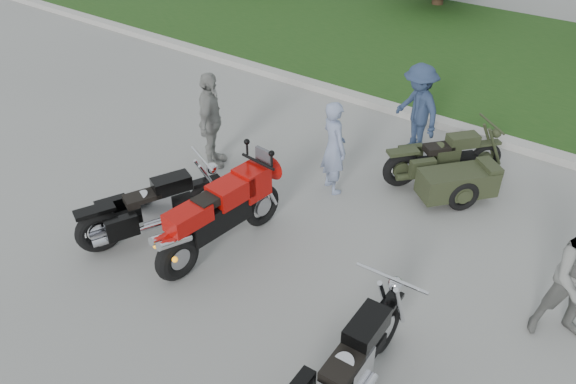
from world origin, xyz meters
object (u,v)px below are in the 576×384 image
Objects in this scene: cruiser_sidecar at (450,173)px; person_back at (211,121)px; cruiser_right at (346,377)px; sportbike_red at (218,214)px; person_stripe at (334,147)px; person_denim at (417,109)px; cruiser_left at (148,210)px.

person_back is (-3.69, -1.63, 0.47)m from cruiser_sidecar.
cruiser_right is 4.50m from cruiser_sidecar.
person_stripe reaches higher than sportbike_red.
cruiser_sidecar is (1.97, 3.32, -0.25)m from sportbike_red.
person_denim reaches higher than sportbike_red.
cruiser_left is 2.18m from person_back.
person_denim is at bearing 83.71° from sportbike_red.
cruiser_right is 1.23× the size of cruiser_sidecar.
cruiser_left is at bearing -84.15° from person_denim.
cruiser_sidecar is 1.50m from person_denim.
person_back is at bearing 131.29° from cruiser_left.
person_denim is at bearing -74.65° from person_stripe.
person_denim is 3.65m from person_back.
person_denim is 0.98× the size of person_back.
cruiser_left is 1.26× the size of person_back.
cruiser_right is at bearing 154.12° from person_stripe.
cruiser_left is 5.01m from person_denim.
person_back is at bearing -106.69° from person_denim.
person_back reaches higher than person_denim.
cruiser_right is 4.15m from person_stripe.
person_stripe is 2.03m from person_denim.
cruiser_right is 1.41× the size of person_back.
sportbike_red is 2.99m from cruiser_right.
cruiser_right is at bearing -40.18° from cruiser_sidecar.
sportbike_red is at bearing -81.09° from cruiser_sidecar.
cruiser_sidecar is at bearing 64.72° from sportbike_red.
person_stripe is 0.92× the size of person_back.
sportbike_red is 1.13m from cruiser_left.
cruiser_sidecar is at bearing -11.76° from person_denim.
person_denim is (-1.88, 5.36, 0.36)m from cruiser_right.
cruiser_sidecar is at bearing 73.91° from cruiser_left.
cruiser_right is 1.53× the size of person_stripe.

